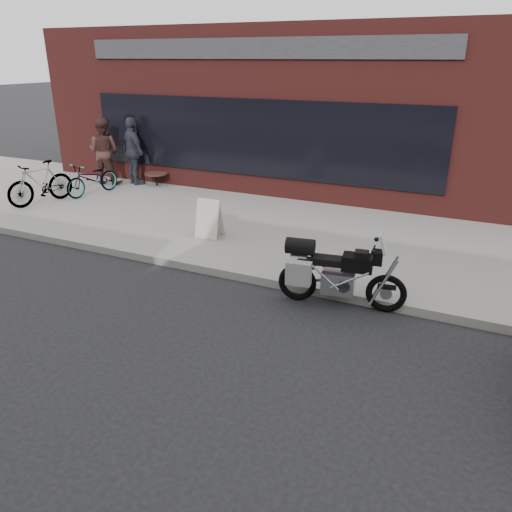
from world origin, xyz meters
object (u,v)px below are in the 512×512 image
at_px(bicycle_front, 93,179).
at_px(cafe_table, 156,174).
at_px(motorcycle, 333,273).
at_px(cafe_patron_left, 104,151).
at_px(bicycle_rear, 40,183).
at_px(cafe_patron_right, 133,151).
at_px(sandwich_sign, 210,218).

height_order(bicycle_front, cafe_table, bicycle_front).
xyz_separation_m(motorcycle, cafe_patron_left, (-8.39, 4.47, 0.56)).
bearing_deg(motorcycle, cafe_patron_left, 143.73).
relative_size(bicycle_rear, cafe_patron_right, 0.92).
bearing_deg(cafe_patron_right, cafe_table, -144.79).
relative_size(bicycle_front, cafe_table, 2.52).
xyz_separation_m(bicycle_front, cafe_patron_right, (0.31, 1.45, 0.54)).
height_order(bicycle_rear, cafe_patron_right, cafe_patron_right).
height_order(motorcycle, bicycle_rear, motorcycle).
distance_m(cafe_table, cafe_patron_right, 0.93).
bearing_deg(cafe_patron_left, bicycle_front, 103.93).
height_order(motorcycle, cafe_patron_right, cafe_patron_right).
relative_size(bicycle_rear, cafe_patron_left, 0.93).
distance_m(motorcycle, bicycle_front, 8.53).
bearing_deg(sandwich_sign, bicycle_rear, 172.83).
bearing_deg(bicycle_front, sandwich_sign, -9.44).
bearing_deg(cafe_table, cafe_patron_right, -172.22).
distance_m(motorcycle, cafe_patron_left, 9.52).
distance_m(bicycle_front, cafe_table, 1.84).
xyz_separation_m(motorcycle, sandwich_sign, (-3.20, 1.67, 0.00)).
height_order(bicycle_front, cafe_patron_right, cafe_patron_right).
bearing_deg(cafe_table, sandwich_sign, -41.02).
bearing_deg(motorcycle, sandwich_sign, 144.24).
relative_size(motorcycle, cafe_patron_left, 1.05).
bearing_deg(sandwich_sign, cafe_patron_right, 141.38).
relative_size(bicycle_rear, sandwich_sign, 2.21).
relative_size(bicycle_front, cafe_patron_left, 0.87).
distance_m(bicycle_rear, cafe_table, 3.23).
height_order(sandwich_sign, cafe_patron_left, cafe_patron_left).
height_order(bicycle_rear, cafe_patron_left, cafe_patron_left).
distance_m(motorcycle, cafe_patron_right, 8.95).
height_order(sandwich_sign, cafe_table, sandwich_sign).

